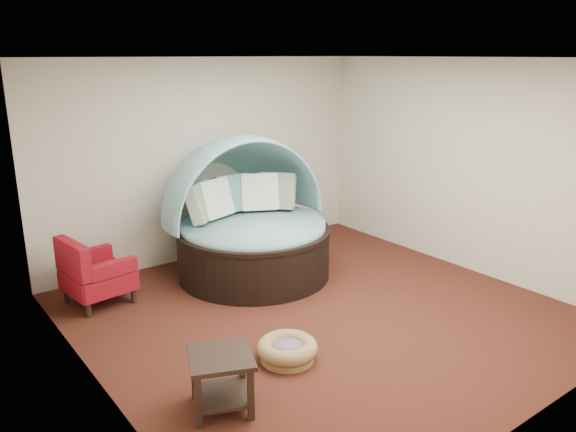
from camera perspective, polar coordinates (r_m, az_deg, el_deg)
floor at (r=6.50m, az=3.29°, el=-9.76°), size 5.00×5.00×0.00m
wall_back at (r=8.04m, az=-8.18°, el=5.69°), size 5.00×0.00×5.00m
wall_front at (r=4.51m, az=24.61°, el=-3.98°), size 5.00×0.00×5.00m
wall_left at (r=4.84m, az=-19.66°, el=-2.09°), size 0.00×5.00×5.00m
wall_right at (r=7.84m, az=17.60°, el=4.84°), size 0.00×5.00×5.00m
ceiling at (r=5.85m, az=3.74°, el=15.75°), size 5.00×5.00×0.00m
canopy_daybed at (r=7.37m, az=-4.03°, el=0.49°), size 2.27×2.16×1.84m
pet_basket at (r=5.53m, az=-0.07°, el=-13.43°), size 0.73×0.73×0.20m
red_armchair at (r=6.94m, az=-19.14°, el=-5.54°), size 0.79×0.79×0.82m
side_table at (r=4.80m, az=-6.80°, el=-15.65°), size 0.68×0.68×0.49m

